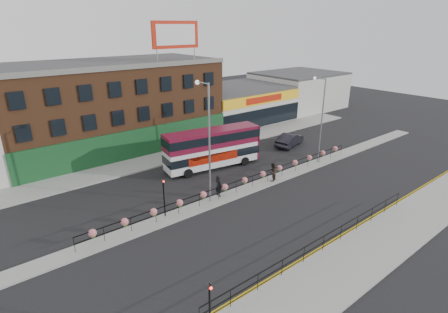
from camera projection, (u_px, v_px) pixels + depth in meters
ground at (244, 191)px, 31.93m from camera, size 120.00×120.00×0.00m
south_pavement at (365, 253)px, 23.13m from camera, size 60.00×4.00×0.15m
north_pavement at (176, 155)px, 40.68m from camera, size 60.00×4.00×0.15m
median at (244, 190)px, 31.91m from camera, size 60.00×1.60×0.15m
yellow_line_inner at (335, 239)px, 24.83m from camera, size 60.00×0.10×0.01m
yellow_line_outer at (337, 240)px, 24.70m from camera, size 60.00×0.10×0.01m
brick_building at (111, 105)px, 42.39m from camera, size 25.00×12.21×10.30m
supermarket at (237, 104)px, 54.88m from camera, size 15.00×12.25×5.30m
warehouse_east at (298, 90)px, 63.37m from camera, size 14.50×12.00×6.30m
billboard at (176, 35)px, 39.69m from camera, size 6.00×0.29×4.40m
median_railing at (245, 181)px, 31.56m from camera, size 30.04×0.56×1.23m
south_railing at (324, 240)px, 23.04m from camera, size 20.04×0.05×1.12m
double_decker_bus at (213, 145)px, 36.36m from camera, size 10.56×4.00×4.17m
car at (290, 140)px, 43.61m from camera, size 4.31×5.81×1.62m
pedestrian_a at (219, 186)px, 30.39m from camera, size 0.75×0.52×1.97m
pedestrian_b at (272, 172)px, 33.38m from camera, size 1.38×1.32×1.84m
lamp_column_west at (207, 134)px, 27.86m from camera, size 0.36×1.76×10.05m
lamp_column_east at (321, 114)px, 36.58m from camera, size 0.33×1.59×9.08m
traffic_light_south at (210, 299)px, 16.01m from camera, size 0.15×0.28×3.65m
traffic_light_median at (163, 189)px, 26.68m from camera, size 0.15×0.28×3.65m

